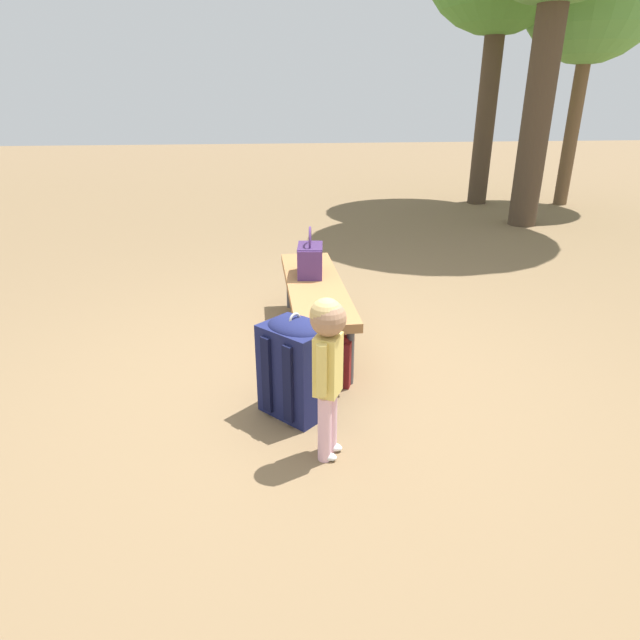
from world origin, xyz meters
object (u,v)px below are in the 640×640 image
(handbag, at_px, (310,259))
(child_standing, at_px, (328,355))
(backpack_large, at_px, (296,364))
(backpack_small, at_px, (335,358))
(park_bench, at_px, (315,290))

(handbag, height_order, child_standing, child_standing)
(handbag, bearing_deg, backpack_large, -9.88)
(backpack_large, height_order, backpack_small, backpack_large)
(handbag, xyz_separation_m, child_standing, (1.61, -0.08, -0.01))
(handbag, relative_size, backpack_large, 0.60)
(park_bench, bearing_deg, handbag, -176.34)
(park_bench, distance_m, handbag, 0.27)
(park_bench, xyz_separation_m, child_standing, (1.41, -0.10, 0.17))
(child_standing, bearing_deg, backpack_small, 168.44)
(child_standing, height_order, backpack_large, child_standing)
(backpack_small, bearing_deg, park_bench, -175.35)
(park_bench, xyz_separation_m, backpack_large, (0.99, -0.22, -0.09))
(park_bench, relative_size, handbag, 4.35)
(park_bench, relative_size, backpack_large, 2.60)
(backpack_large, xyz_separation_m, backpack_small, (-0.31, 0.27, -0.13))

